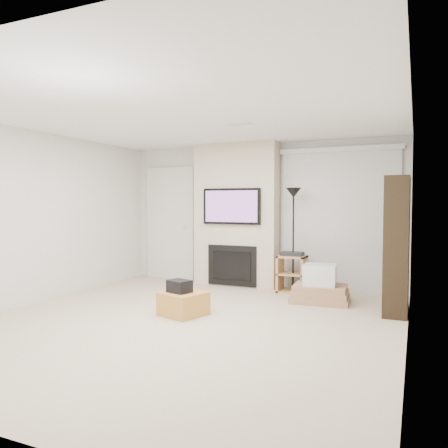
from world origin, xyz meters
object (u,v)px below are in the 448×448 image
at_px(ottoman, 183,304).
at_px(box_stack, 320,288).
at_px(bookshelf, 397,245).
at_px(floor_lamp, 293,210).
at_px(av_stand, 292,271).

bearing_deg(ottoman, box_stack, 45.08).
bearing_deg(box_stack, bookshelf, -12.63).
distance_m(floor_lamp, av_stand, 1.00).
relative_size(ottoman, av_stand, 0.76).
relative_size(ottoman, floor_lamp, 0.29).
height_order(av_stand, bookshelf, bookshelf).
relative_size(floor_lamp, bookshelf, 0.95).
xyz_separation_m(av_stand, bookshelf, (1.61, -0.77, 0.55)).
relative_size(ottoman, bookshelf, 0.28).
distance_m(ottoman, bookshelf, 2.91).
relative_size(floor_lamp, box_stack, 1.94).
bearing_deg(ottoman, av_stand, 65.67).
bearing_deg(av_stand, bookshelf, -25.52).
distance_m(floor_lamp, bookshelf, 1.83).
xyz_separation_m(ottoman, box_stack, (1.47, 1.48, 0.06)).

